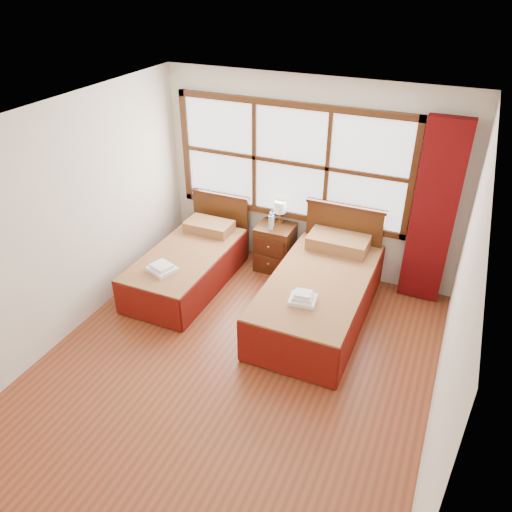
% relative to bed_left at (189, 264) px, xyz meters
% --- Properties ---
extents(floor, '(4.50, 4.50, 0.00)m').
position_rel_bed_left_xyz_m(floor, '(1.26, -1.20, -0.28)').
color(floor, brown).
rests_on(floor, ground).
extents(ceiling, '(4.50, 4.50, 0.00)m').
position_rel_bed_left_xyz_m(ceiling, '(1.26, -1.20, 2.32)').
color(ceiling, white).
rests_on(ceiling, wall_back).
extents(wall_back, '(4.00, 0.00, 4.00)m').
position_rel_bed_left_xyz_m(wall_back, '(1.26, 1.05, 1.02)').
color(wall_back, silver).
rests_on(wall_back, floor).
extents(wall_left, '(0.00, 4.50, 4.50)m').
position_rel_bed_left_xyz_m(wall_left, '(-0.74, -1.20, 1.02)').
color(wall_left, silver).
rests_on(wall_left, floor).
extents(wall_right, '(0.00, 4.50, 4.50)m').
position_rel_bed_left_xyz_m(wall_right, '(3.26, -1.20, 1.02)').
color(wall_right, silver).
rests_on(wall_right, floor).
extents(window, '(3.16, 0.06, 1.56)m').
position_rel_bed_left_xyz_m(window, '(1.01, 1.01, 1.22)').
color(window, white).
rests_on(window, wall_back).
extents(curtain, '(0.50, 0.16, 2.30)m').
position_rel_bed_left_xyz_m(curtain, '(2.86, 0.91, 0.89)').
color(curtain, '#60090B').
rests_on(curtain, wall_back).
extents(bed_left, '(0.95, 1.97, 0.92)m').
position_rel_bed_left_xyz_m(bed_left, '(0.00, 0.00, 0.00)').
color(bed_left, '#431D0E').
rests_on(bed_left, floor).
extents(bed_right, '(1.11, 2.15, 1.08)m').
position_rel_bed_left_xyz_m(bed_right, '(1.81, -0.00, 0.05)').
color(bed_right, '#431D0E').
rests_on(bed_right, floor).
extents(nightstand, '(0.49, 0.48, 0.65)m').
position_rel_bed_left_xyz_m(nightstand, '(0.91, 0.80, 0.05)').
color(nightstand, '#48250F').
rests_on(nightstand, floor).
extents(towels_left, '(0.39, 0.36, 0.09)m').
position_rel_bed_left_xyz_m(towels_left, '(-0.04, -0.55, 0.25)').
color(towels_left, white).
rests_on(towels_left, bed_left).
extents(towels_right, '(0.32, 0.29, 0.12)m').
position_rel_bed_left_xyz_m(towels_right, '(1.78, -0.57, 0.34)').
color(towels_right, white).
rests_on(towels_right, bed_right).
extents(lamp, '(0.16, 0.16, 0.31)m').
position_rel_bed_left_xyz_m(lamp, '(0.91, 0.94, 0.59)').
color(lamp, '#BF833D').
rests_on(lamp, nightstand).
extents(bottle_near, '(0.06, 0.06, 0.23)m').
position_rel_bed_left_xyz_m(bottle_near, '(0.86, 0.79, 0.48)').
color(bottle_near, silver).
rests_on(bottle_near, nightstand).
extents(bottle_far, '(0.06, 0.06, 0.23)m').
position_rel_bed_left_xyz_m(bottle_far, '(0.88, 0.69, 0.48)').
color(bottle_far, silver).
rests_on(bottle_far, nightstand).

